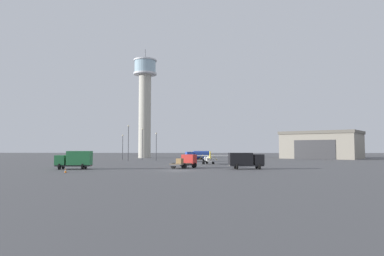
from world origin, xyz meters
TOP-DOWN VIEW (x-y plane):
  - ground_plane at (0.00, 0.00)m, footprint 400.00×400.00m
  - control_tower at (-17.75, 69.36)m, footprint 8.57×8.57m
  - hangar at (45.08, 65.17)m, footprint 30.36×28.44m
  - airplane_white at (5.18, 21.59)m, footprint 10.05×7.88m
  - truck_fuel_tanker_blue at (2.53, 36.83)m, footprint 6.74×4.18m
  - truck_box_green at (-17.94, 3.14)m, footprint 6.11×3.40m
  - truck_box_black at (11.47, 4.70)m, footprint 6.09×3.35m
  - truck_flatbed_red at (0.96, 7.42)m, footprint 4.77×6.07m
  - light_post_west at (-21.52, 51.44)m, footprint 0.44×0.44m
  - light_post_east at (-17.36, 41.11)m, footprint 0.44×0.44m
  - light_post_north at (-14.73, 48.56)m, footprint 0.44×0.44m
  - light_post_centre at (-9.61, 42.79)m, footprint 0.44×0.44m
  - traffic_cone_near_left at (14.69, 9.81)m, footprint 0.36×0.36m
  - traffic_cone_near_right at (-16.00, -5.50)m, footprint 0.36×0.36m

SIDE VIEW (x-z plane):
  - ground_plane at x=0.00m, z-range 0.00..0.00m
  - traffic_cone_near_left at x=14.69m, z-range 0.00..0.64m
  - traffic_cone_near_right at x=-16.00m, z-range 0.00..0.64m
  - truck_flatbed_red at x=0.96m, z-range -0.03..2.42m
  - airplane_white at x=5.18m, z-range -0.10..2.86m
  - truck_box_black at x=11.47m, z-range 0.19..3.00m
  - truck_fuel_tanker_blue at x=2.53m, z-range 0.19..3.06m
  - truck_box_green at x=-17.94m, z-range 0.14..3.26m
  - hangar at x=45.08m, z-range 0.02..9.41m
  - light_post_west at x=-21.52m, z-range 0.81..8.67m
  - light_post_centre at x=-9.61m, z-range 0.82..8.92m
  - light_post_north at x=-14.73m, z-range 0.85..10.57m
  - light_post_east at x=-17.36m, z-range 0.86..11.05m
  - control_tower at x=-17.75m, z-range 1.86..42.33m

